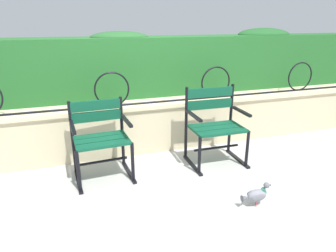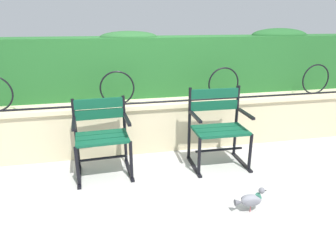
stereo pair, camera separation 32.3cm
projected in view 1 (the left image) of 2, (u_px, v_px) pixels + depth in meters
ground_plane at (169, 174)px, 3.38m from camera, size 60.00×60.00×0.00m
stone_wall at (150, 125)px, 3.96m from camera, size 8.00×0.41×0.64m
iron_arch_fence at (120, 92)px, 3.61m from camera, size 7.45×0.02×0.42m
hedge_row at (136, 64)px, 4.13m from camera, size 7.84×0.61×0.90m
park_chair_left at (100, 136)px, 3.21m from camera, size 0.61×0.55×0.82m
park_chair_right at (215, 124)px, 3.55m from camera, size 0.65×0.53×0.90m
pigeon_near_chairs at (257, 195)px, 2.76m from camera, size 0.29×0.11×0.22m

